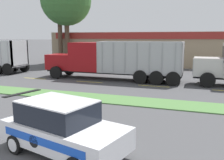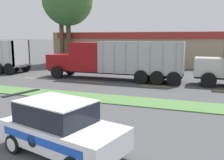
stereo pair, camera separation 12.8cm
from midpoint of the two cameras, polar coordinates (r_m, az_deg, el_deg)
The scene contains 7 objects.
grass_verge at distance 15.06m, azimuth -0.33°, elevation -4.37°, with size 120.00×2.05×0.06m, color #517F42.
centre_line_3 at distance 23.70m, azimuth -16.80°, elevation 0.38°, with size 2.40×0.14×0.01m, color yellow.
centre_line_4 at distance 20.96m, azimuth -4.85°, elevation -0.43°, with size 2.40×0.14×0.01m, color yellow.
centre_line_5 at distance 19.37m, azimuth 9.84°, elevation -1.39°, with size 2.40×0.14×0.01m, color yellow.
dump_truck_mid at distance 22.29m, azimuth -2.40°, elevation 4.44°, with size 12.27×2.78×3.34m.
rally_car at distance 8.33m, azimuth -11.29°, elevation -10.42°, with size 4.54×2.87×1.75m.
store_building_backdrop at distance 36.94m, azimuth 12.58°, elevation 7.19°, with size 30.10×12.10×4.32m.
Camera 2 is at (5.09, -3.33, 3.73)m, focal length 40.00 mm.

